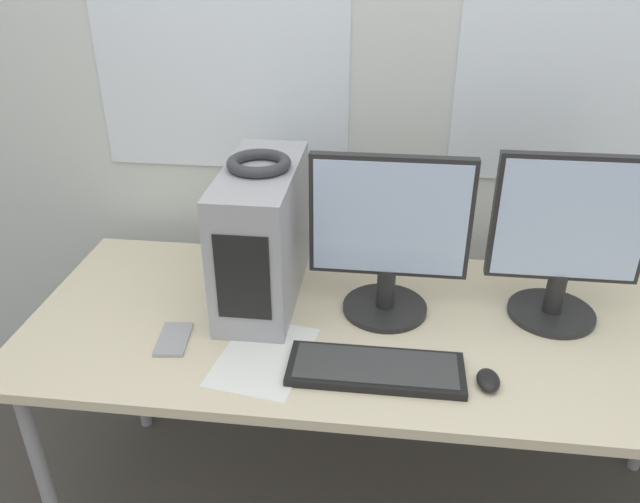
# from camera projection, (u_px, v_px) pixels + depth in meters

# --- Properties ---
(wall_back) EXTENTS (8.00, 0.07, 2.70)m
(wall_back) POSITION_uv_depth(u_px,v_px,m) (403.00, 59.00, 1.85)
(wall_back) COLOR silver
(wall_back) RESTS_ON ground_plane
(desk) EXTENTS (1.95, 0.78, 0.76)m
(desk) POSITION_uv_depth(u_px,v_px,m) (388.00, 339.00, 1.70)
(desk) COLOR beige
(desk) RESTS_ON ground_plane
(pc_tower) EXTENTS (0.19, 0.48, 0.39)m
(pc_tower) POSITION_uv_depth(u_px,v_px,m) (262.00, 234.00, 1.72)
(pc_tower) COLOR #9E9EA3
(pc_tower) RESTS_ON desk
(headphones) EXTENTS (0.17, 0.17, 0.03)m
(headphones) POSITION_uv_depth(u_px,v_px,m) (259.00, 163.00, 1.62)
(headphones) COLOR #333338
(headphones) RESTS_ON pc_tower
(monitor_main) EXTENTS (0.42, 0.23, 0.45)m
(monitor_main) POSITION_uv_depth(u_px,v_px,m) (389.00, 236.00, 1.63)
(monitor_main) COLOR black
(monitor_main) RESTS_ON desk
(monitor_right_near) EXTENTS (0.39, 0.23, 0.46)m
(monitor_right_near) POSITION_uv_depth(u_px,v_px,m) (566.00, 240.00, 1.60)
(monitor_right_near) COLOR black
(monitor_right_near) RESTS_ON desk
(keyboard) EXTENTS (0.42, 0.16, 0.02)m
(keyboard) POSITION_uv_depth(u_px,v_px,m) (376.00, 369.00, 1.49)
(keyboard) COLOR black
(keyboard) RESTS_ON desk
(mouse) EXTENTS (0.05, 0.08, 0.03)m
(mouse) POSITION_uv_depth(u_px,v_px,m) (488.00, 380.00, 1.45)
(mouse) COLOR black
(mouse) RESTS_ON desk
(cell_phone) EXTENTS (0.09, 0.15, 0.01)m
(cell_phone) POSITION_uv_depth(u_px,v_px,m) (174.00, 339.00, 1.61)
(cell_phone) COLOR #99999E
(cell_phone) RESTS_ON desk
(paper_sheet_left) EXTENTS (0.25, 0.33, 0.00)m
(paper_sheet_left) POSITION_uv_depth(u_px,v_px,m) (264.00, 356.00, 1.55)
(paper_sheet_left) COLOR white
(paper_sheet_left) RESTS_ON desk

